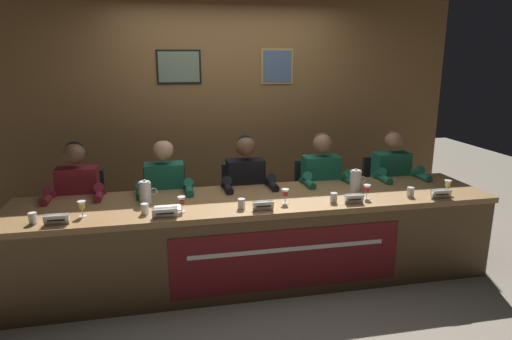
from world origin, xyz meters
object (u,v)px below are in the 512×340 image
object	(u,v)px
chair_left	(167,215)
juice_glass_center	(285,193)
water_cup_center	(241,204)
chair_far_right	(383,200)
water_cup_far_right	(410,193)
nameplate_center	(263,206)
panelist_left	(165,194)
juice_glass_far_right	(448,184)
panelist_right	(323,185)
water_pitcher_left_side	(145,193)
water_cup_left	(145,209)
juice_glass_far_left	(82,206)
chair_center	(244,210)
conference_table	(259,227)
chair_far_left	(84,221)
document_stack_left	(168,208)
panelist_far_left	(78,199)
panelist_far_right	(394,180)
juice_glass_left	(182,201)
juice_glass_right	(367,189)
water_cup_right	(334,198)
chair_right	(316,205)
nameplate_right	(354,199)
nameplate_far_left	(56,219)
panelist_center	(247,189)
water_cup_far_left	(33,219)
water_pitcher_right_side	(356,180)
nameplate_left	(165,213)

from	to	relation	value
chair_left	juice_glass_center	size ratio (longest dim) A/B	7.17
water_cup_center	chair_far_right	distance (m)	1.96
water_cup_far_right	nameplate_center	bearing A→B (deg)	-176.36
panelist_left	juice_glass_far_right	distance (m)	2.56
panelist_right	water_pitcher_left_side	xyz separation A→B (m)	(-1.71, -0.38, 0.14)
water_cup_left	chair_far_right	size ratio (longest dim) A/B	0.10
panelist_left	juice_glass_far_right	size ratio (longest dim) A/B	9.81
juice_glass_far_left	chair_center	bearing A→B (deg)	29.72
conference_table	chair_far_right	distance (m)	1.71
juice_glass_center	chair_far_left	bearing A→B (deg)	155.07
document_stack_left	water_cup_center	bearing A→B (deg)	-11.16
panelist_far_left	chair_center	xyz separation A→B (m)	(1.55, 0.20, -0.28)
panelist_far_right	juice_glass_left	bearing A→B (deg)	-163.61
juice_glass_left	juice_glass_right	xyz separation A→B (m)	(1.58, 0.01, 0.00)
water_cup_center	water_cup_right	xyz separation A→B (m)	(0.79, -0.00, 0.00)
juice_glass_far_right	nameplate_center	bearing A→B (deg)	-176.63
juice_glass_left	chair_right	size ratio (longest dim) A/B	0.14
chair_left	chair_far_left	bearing A→B (deg)	180.00
water_pitcher_left_side	panelist_left	bearing A→B (deg)	66.78
panelist_far_right	water_pitcher_left_side	bearing A→B (deg)	-171.32
nameplate_right	panelist_left	bearing A→B (deg)	154.49
juice_glass_center	chair_far_right	distance (m)	1.62
nameplate_far_left	chair_far_right	xyz separation A→B (m)	(3.11, 0.95, -0.36)
panelist_right	water_pitcher_left_side	world-z (taller)	panelist_right
panelist_center	juice_glass_right	distance (m)	1.14
panelist_left	water_cup_right	xyz separation A→B (m)	(1.39, -0.68, 0.08)
juice_glass_far_left	document_stack_left	size ratio (longest dim) A/B	0.58
panelist_center	water_cup_far_left	bearing A→B (deg)	-158.36
conference_table	water_cup_right	size ratio (longest dim) A/B	48.98
chair_center	document_stack_left	xyz separation A→B (m)	(-0.76, -0.76, 0.33)
nameplate_right	chair_right	bearing A→B (deg)	90.03
chair_far_left	panelist_far_right	bearing A→B (deg)	-3.68
nameplate_far_left	water_pitcher_right_side	world-z (taller)	water_pitcher_right_side
panelist_far_left	panelist_far_right	xyz separation A→B (m)	(3.09, 0.00, 0.00)
juice_glass_far_left	juice_glass_left	bearing A→B (deg)	-3.24
water_cup_right	water_pitcher_right_side	bearing A→B (deg)	41.84
nameplate_left	water_cup_far_left	bearing A→B (deg)	175.36
juice_glass_right	document_stack_left	xyz separation A→B (m)	(-1.69, 0.07, -0.08)
chair_far_left	document_stack_left	xyz separation A→B (m)	(0.79, -0.76, 0.33)
chair_far_right	panelist_left	bearing A→B (deg)	-175.10
chair_left	juice_glass_center	distance (m)	1.34
water_cup_center	nameplate_right	size ratio (longest dim) A/B	0.54
panelist_left	water_cup_far_right	bearing A→B (deg)	-17.61
chair_right	panelist_right	size ratio (longest dim) A/B	0.73
nameplate_far_left	panelist_center	xyz separation A→B (m)	(1.56, 0.75, -0.09)
nameplate_center	nameplate_left	bearing A→B (deg)	-179.06
water_cup_far_left	chair_far_right	bearing A→B (deg)	15.14
chair_left	juice_glass_right	size ratio (longest dim) A/B	7.17
chair_far_left	panelist_far_right	world-z (taller)	panelist_far_right
juice_glass_left	juice_glass_right	bearing A→B (deg)	0.24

